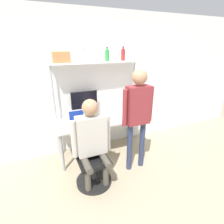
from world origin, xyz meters
TOP-DOWN VIEW (x-y plane):
  - ground_plane at (0.00, 0.00)m, footprint 12.00×12.00m
  - wall_back at (0.00, 0.73)m, footprint 8.00×0.06m
  - desk at (0.00, 0.36)m, footprint 1.74×0.68m
  - shelf_unit at (0.00, 0.56)m, footprint 1.66×0.25m
  - monitor at (-0.26, 0.55)m, footprint 0.51×0.19m
  - laptop at (-0.47, 0.30)m, footprint 0.30×0.26m
  - cell_phone at (-0.24, 0.26)m, footprint 0.07×0.15m
  - office_chair at (-0.41, -0.37)m, footprint 0.56×0.56m
  - person_seated at (-0.41, -0.41)m, footprint 0.60×0.47m
  - person_standing at (0.39, -0.32)m, footprint 0.55×0.24m
  - bottle_clear at (-0.20, 0.56)m, footprint 0.06×0.06m
  - bottle_green at (0.22, 0.56)m, footprint 0.08×0.08m
  - bottle_red at (0.55, 0.56)m, footprint 0.08×0.08m
  - storage_box at (-0.61, 0.56)m, footprint 0.28×0.18m

SIDE VIEW (x-z plane):
  - ground_plane at x=0.00m, z-range 0.00..0.00m
  - office_chair at x=-0.41m, z-range -0.18..0.73m
  - desk at x=0.00m, z-range 0.29..1.03m
  - cell_phone at x=-0.24m, z-range 0.74..0.75m
  - laptop at x=-0.47m, z-range 0.68..0.94m
  - person_seated at x=-0.41m, z-range 0.13..1.52m
  - monitor at x=-0.26m, z-range 0.77..1.30m
  - person_standing at x=0.39m, z-range 0.25..2.01m
  - wall_back at x=0.00m, z-range 0.00..2.70m
  - shelf_unit at x=0.00m, z-range 0.62..2.41m
  - storage_box at x=-0.61m, z-range 1.80..1.98m
  - bottle_clear at x=-0.20m, z-range 1.78..2.00m
  - bottle_green at x=0.22m, z-range 1.78..2.03m
  - bottle_red at x=0.55m, z-range 1.78..2.04m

